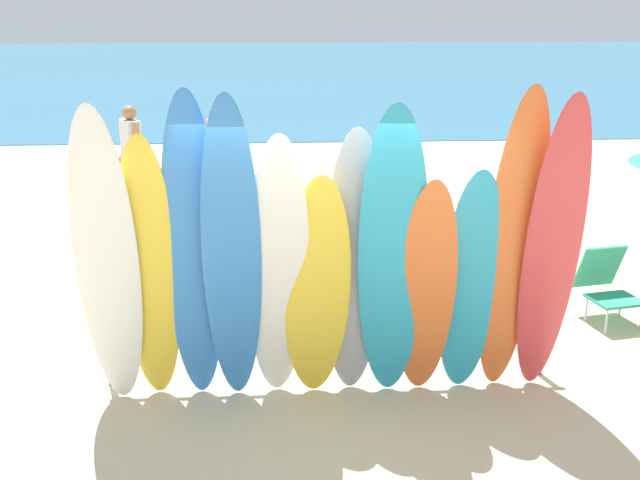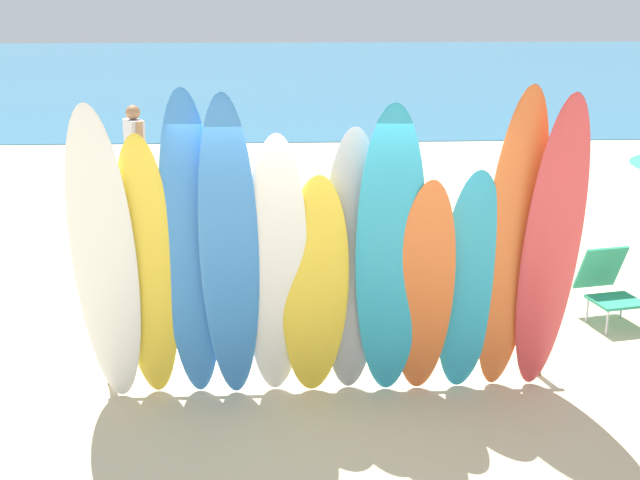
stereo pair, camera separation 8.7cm
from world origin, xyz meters
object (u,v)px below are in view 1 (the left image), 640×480
at_px(surfboard_orange_8, 426,291).
at_px(beach_chair_red, 607,283).
at_px(surfboard_yellow_1, 150,274).
at_px(surfboard_orange_10, 513,246).
at_px(surfboard_red_11, 552,251).
at_px(surfboard_white_0, 107,265).
at_px(beachgoer_photographing, 217,143).
at_px(surfboard_yellow_5, 317,290).
at_px(beach_chair_blue, 519,241).
at_px(surfboard_blue_2, 194,254).
at_px(surfboard_grey_6, 354,266).
at_px(surfboard_rack, 329,317).
at_px(surfboard_blue_3, 232,258).
at_px(surfboard_white_4, 278,273).
at_px(beachgoer_near_rack, 132,150).
at_px(surfboard_teal_7, 392,259).
at_px(surfboard_teal_9, 470,284).

distance_m(surfboard_orange_8, beach_chair_red, 2.97).
bearing_deg(surfboard_yellow_1, surfboard_orange_10, -1.89).
bearing_deg(surfboard_red_11, surfboard_orange_10, 165.80).
distance_m(surfboard_white_0, surfboard_orange_10, 3.36).
distance_m(surfboard_yellow_1, beachgoer_photographing, 8.03).
bearing_deg(surfboard_white_0, surfboard_orange_8, 0.90).
relative_size(surfboard_yellow_1, surfboard_yellow_5, 1.18).
bearing_deg(beach_chair_red, beach_chair_blue, 94.79).
relative_size(surfboard_blue_2, surfboard_yellow_5, 1.34).
bearing_deg(surfboard_grey_6, surfboard_rack, 115.64).
xyz_separation_m(surfboard_rack, surfboard_yellow_1, (-1.51, -0.47, 0.60)).
xyz_separation_m(surfboard_orange_8, surfboard_orange_10, (0.73, 0.06, 0.36)).
bearing_deg(beach_chair_blue, surfboard_yellow_5, -151.26).
bearing_deg(surfboard_rack, surfboard_yellow_1, -162.75).
bearing_deg(beach_chair_blue, surfboard_orange_10, -130.11).
bearing_deg(surfboard_orange_8, surfboard_blue_3, -173.75).
height_order(surfboard_white_4, beachgoer_photographing, surfboard_white_4).
relative_size(surfboard_grey_6, beach_chair_red, 3.03).
height_order(surfboard_white_4, surfboard_grey_6, surfboard_grey_6).
relative_size(surfboard_white_4, beach_chair_blue, 2.94).
bearing_deg(surfboard_white_4, surfboard_yellow_5, 8.18).
xyz_separation_m(surfboard_white_0, surfboard_orange_8, (2.62, 0.10, -0.32)).
bearing_deg(surfboard_yellow_5, beachgoer_near_rack, 105.39).
bearing_deg(surfboard_rack, surfboard_teal_7, -47.31).
distance_m(surfboard_yellow_1, surfboard_red_11, 3.35).
height_order(surfboard_orange_10, surfboard_red_11, surfboard_orange_10).
relative_size(surfboard_teal_9, surfboard_red_11, 0.76).
xyz_separation_m(surfboard_teal_7, surfboard_orange_8, (0.30, 0.05, -0.30)).
relative_size(surfboard_white_0, surfboard_white_4, 1.10).
bearing_deg(beach_chair_red, surfboard_yellow_5, -163.64).
bearing_deg(surfboard_yellow_1, surfboard_red_11, -3.48).
height_order(surfboard_orange_8, surfboard_teal_9, surfboard_teal_9).
distance_m(surfboard_white_0, beachgoer_near_rack, 7.14).
relative_size(surfboard_teal_9, surfboard_orange_10, 0.75).
height_order(beachgoer_photographing, beach_chair_red, beachgoer_photographing).
relative_size(surfboard_red_11, beach_chair_blue, 3.27).
distance_m(surfboard_yellow_5, beach_chair_blue, 4.38).
bearing_deg(surfboard_yellow_5, surfboard_teal_7, -14.19).
distance_m(surfboard_red_11, beachgoer_photographing, 8.71).
height_order(surfboard_teal_9, beachgoer_photographing, surfboard_teal_9).
distance_m(surfboard_grey_6, beach_chair_blue, 4.18).
distance_m(surfboard_grey_6, beachgoer_near_rack, 7.47).
height_order(surfboard_grey_6, surfboard_orange_10, surfboard_orange_10).
bearing_deg(beach_chair_blue, surfboard_grey_6, -148.40).
bearing_deg(beach_chair_blue, surfboard_red_11, -124.85).
xyz_separation_m(surfboard_yellow_1, surfboard_yellow_5, (1.38, 0.03, -0.18)).
relative_size(surfboard_white_0, surfboard_grey_6, 1.12).
relative_size(surfboard_yellow_1, surfboard_orange_10, 0.89).
relative_size(surfboard_yellow_1, surfboard_blue_3, 0.88).
relative_size(surfboard_yellow_5, beachgoer_photographing, 1.36).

